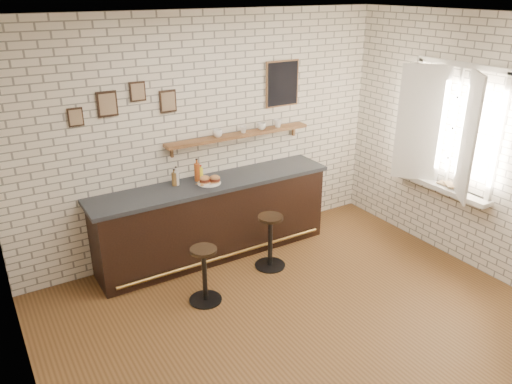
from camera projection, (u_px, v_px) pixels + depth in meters
ground at (297, 320)px, 5.23m from camera, size 5.00×5.00×0.00m
bar_counter at (214, 219)px, 6.32m from camera, size 3.10×0.65×1.01m
sandwich_plate at (209, 183)px, 6.07m from camera, size 0.28×0.28×0.01m
ciabatta_sandwich at (210, 179)px, 6.06m from camera, size 0.26×0.18×0.08m
potato_chips at (208, 183)px, 6.06m from camera, size 0.27×0.18×0.00m
bitters_bottle_brown at (174, 179)px, 5.98m from camera, size 0.07×0.07×0.21m
bitters_bottle_white at (176, 178)px, 5.99m from camera, size 0.06×0.06×0.24m
bitters_bottle_amber at (197, 172)px, 6.11m from camera, size 0.07×0.07×0.29m
condiment_bottle_yellow at (201, 174)px, 6.15m from camera, size 0.06×0.06×0.19m
bar_stool_left at (205, 273)px, 5.42m from camera, size 0.36×0.36×0.65m
bar_stool_right at (270, 240)px, 6.09m from camera, size 0.38×0.38×0.69m
wall_shelf at (239, 135)px, 6.35m from camera, size 2.00×0.18×0.18m
shelf_cup_a at (218, 133)px, 6.17m from camera, size 0.17×0.17×0.09m
shelf_cup_b at (243, 130)px, 6.35m from camera, size 0.11×0.11×0.08m
shelf_cup_c at (262, 126)px, 6.48m from camera, size 0.12×0.12×0.09m
shelf_cup_d at (278, 123)px, 6.60m from camera, size 0.13×0.13×0.10m
back_wall_decor at (223, 91)px, 6.11m from camera, size 2.96×0.02×0.56m
window_sill at (441, 187)px, 6.27m from camera, size 0.20×1.35×0.06m
casement_window at (447, 129)px, 5.96m from camera, size 0.40×1.30×1.56m
book_lower at (444, 185)px, 6.20m from camera, size 0.20×0.25×0.02m
book_upper at (446, 185)px, 6.18m from camera, size 0.24×0.26×0.02m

